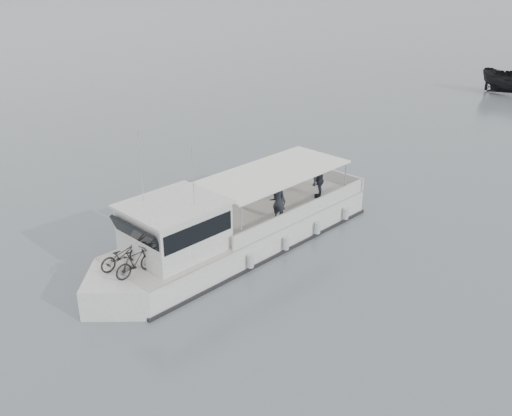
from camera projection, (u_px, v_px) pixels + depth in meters
ground at (195, 268)px, 22.51m from camera, size 1400.00×1400.00×0.00m
tour_boat at (224, 233)px, 23.15m from camera, size 14.09×6.69×5.93m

